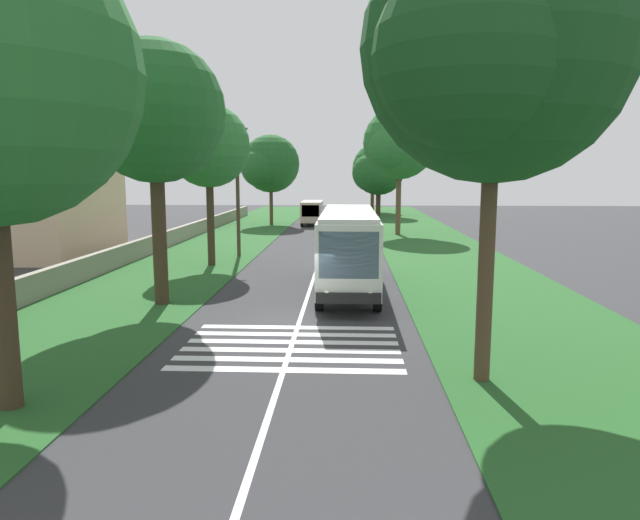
{
  "coord_description": "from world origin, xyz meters",
  "views": [
    {
      "loc": [
        -20.91,
        -1.74,
        5.38
      ],
      "look_at": [
        4.51,
        -0.54,
        1.6
      ],
      "focal_mm": 32.55,
      "sensor_mm": 36.0,
      "label": 1
    }
  ],
  "objects_px": {
    "roadside_tree_left_3": "(207,149)",
    "roadside_tree_right_3": "(377,170)",
    "roadside_tree_left_0": "(154,117)",
    "roadside_building": "(27,198)",
    "roadside_tree_right_1": "(487,58)",
    "trailing_car_0": "(347,234)",
    "coach_bus": "(348,245)",
    "trailing_car_1": "(349,225)",
    "roadside_tree_right_0": "(398,145)",
    "roadside_tree_right_2": "(372,172)",
    "roadside_tree_left_2": "(269,165)",
    "trailing_minibus_0": "(312,210)",
    "utility_pole": "(238,187)"
  },
  "relations": [
    {
      "from": "coach_bus",
      "to": "roadside_tree_left_2",
      "type": "distance_m",
      "value": 36.43
    },
    {
      "from": "trailing_car_1",
      "to": "roadside_tree_left_2",
      "type": "relative_size",
      "value": 0.46
    },
    {
      "from": "coach_bus",
      "to": "roadside_tree_right_2",
      "type": "relative_size",
      "value": 1.31
    },
    {
      "from": "roadside_tree_left_3",
      "to": "roadside_tree_right_1",
      "type": "relative_size",
      "value": 0.8
    },
    {
      "from": "coach_bus",
      "to": "roadside_tree_right_0",
      "type": "height_order",
      "value": "roadside_tree_right_0"
    },
    {
      "from": "trailing_minibus_0",
      "to": "roadside_tree_right_1",
      "type": "relative_size",
      "value": 0.52
    },
    {
      "from": "coach_bus",
      "to": "trailing_car_1",
      "type": "xyz_separation_m",
      "value": [
        27.24,
        -0.06,
        -1.48
      ]
    },
    {
      "from": "roadside_tree_left_2",
      "to": "roadside_tree_right_2",
      "type": "bearing_deg",
      "value": -28.79
    },
    {
      "from": "roadside_tree_left_0",
      "to": "roadside_building",
      "type": "bearing_deg",
      "value": 43.69
    },
    {
      "from": "coach_bus",
      "to": "roadside_tree_right_1",
      "type": "height_order",
      "value": "roadside_tree_right_1"
    },
    {
      "from": "roadside_building",
      "to": "roadside_tree_left_3",
      "type": "bearing_deg",
      "value": -106.05
    },
    {
      "from": "trailing_car_0",
      "to": "roadside_tree_right_2",
      "type": "distance_m",
      "value": 37.55
    },
    {
      "from": "roadside_tree_left_0",
      "to": "roadside_tree_right_3",
      "type": "xyz_separation_m",
      "value": [
        50.99,
        -11.51,
        -1.82
      ]
    },
    {
      "from": "roadside_tree_left_3",
      "to": "roadside_tree_right_2",
      "type": "distance_m",
      "value": 50.43
    },
    {
      "from": "roadside_tree_right_0",
      "to": "roadside_tree_right_2",
      "type": "distance_m",
      "value": 30.94
    },
    {
      "from": "roadside_tree_right_3",
      "to": "roadside_building",
      "type": "relative_size",
      "value": 0.86
    },
    {
      "from": "roadside_tree_left_2",
      "to": "utility_pole",
      "type": "relative_size",
      "value": 1.08
    },
    {
      "from": "trailing_car_1",
      "to": "roadside_tree_right_1",
      "type": "height_order",
      "value": "roadside_tree_right_1"
    },
    {
      "from": "roadside_tree_right_0",
      "to": "roadside_tree_left_3",
      "type": "bearing_deg",
      "value": 145.49
    },
    {
      "from": "roadside_tree_right_3",
      "to": "roadside_building",
      "type": "xyz_separation_m",
      "value": [
        -37.02,
        24.85,
        -2.0
      ]
    },
    {
      "from": "roadside_tree_left_0",
      "to": "roadside_tree_right_2",
      "type": "height_order",
      "value": "roadside_tree_left_0"
    },
    {
      "from": "roadside_tree_left_2",
      "to": "roadside_tree_left_3",
      "type": "xyz_separation_m",
      "value": [
        -27.91,
        -0.11,
        0.56
      ]
    },
    {
      "from": "roadside_tree_right_1",
      "to": "trailing_car_0",
      "type": "bearing_deg",
      "value": 6.4
    },
    {
      "from": "trailing_minibus_0",
      "to": "roadside_tree_right_3",
      "type": "bearing_deg",
      "value": -29.99
    },
    {
      "from": "roadside_tree_left_0",
      "to": "roadside_tree_right_2",
      "type": "distance_m",
      "value": 60.39
    },
    {
      "from": "roadside_tree_left_3",
      "to": "trailing_car_1",
      "type": "bearing_deg",
      "value": -22.54
    },
    {
      "from": "utility_pole",
      "to": "trailing_car_0",
      "type": "bearing_deg",
      "value": -40.12
    },
    {
      "from": "trailing_car_0",
      "to": "roadside_tree_right_1",
      "type": "xyz_separation_m",
      "value": [
        -30.77,
        -3.45,
        7.54
      ]
    },
    {
      "from": "utility_pole",
      "to": "roadside_tree_right_2",
      "type": "bearing_deg",
      "value": -12.98
    },
    {
      "from": "utility_pole",
      "to": "roadside_tree_right_1",
      "type": "bearing_deg",
      "value": -154.9
    },
    {
      "from": "utility_pole",
      "to": "roadside_tree_left_3",
      "type": "bearing_deg",
      "value": 163.94
    },
    {
      "from": "roadside_tree_left_3",
      "to": "roadside_tree_right_3",
      "type": "relative_size",
      "value": 1.0
    },
    {
      "from": "roadside_tree_left_3",
      "to": "roadside_building",
      "type": "distance_m",
      "value": 13.85
    },
    {
      "from": "roadside_tree_right_1",
      "to": "roadside_tree_right_3",
      "type": "height_order",
      "value": "roadside_tree_right_1"
    },
    {
      "from": "coach_bus",
      "to": "roadside_tree_left_3",
      "type": "bearing_deg",
      "value": 48.32
    },
    {
      "from": "coach_bus",
      "to": "trailing_minibus_0",
      "type": "distance_m",
      "value": 35.36
    },
    {
      "from": "trailing_minibus_0",
      "to": "roadside_tree_left_2",
      "type": "relative_size",
      "value": 0.63
    },
    {
      "from": "roadside_tree_right_1",
      "to": "roadside_building",
      "type": "bearing_deg",
      "value": 47.49
    },
    {
      "from": "trailing_car_1",
      "to": "trailing_minibus_0",
      "type": "distance_m",
      "value": 8.84
    },
    {
      "from": "roadside_tree_left_3",
      "to": "roadside_tree_right_0",
      "type": "xyz_separation_m",
      "value": [
        18.24,
        -12.54,
        1.09
      ]
    },
    {
      "from": "trailing_minibus_0",
      "to": "roadside_tree_left_2",
      "type": "xyz_separation_m",
      "value": [
        0.08,
        4.52,
        4.73
      ]
    },
    {
      "from": "roadside_building",
      "to": "trailing_car_0",
      "type": "bearing_deg",
      "value": -68.57
    },
    {
      "from": "roadside_tree_right_2",
      "to": "trailing_car_1",
      "type": "bearing_deg",
      "value": 173.64
    },
    {
      "from": "roadside_tree_left_3",
      "to": "roadside_tree_right_3",
      "type": "height_order",
      "value": "roadside_tree_left_3"
    },
    {
      "from": "trailing_car_0",
      "to": "roadside_tree_right_0",
      "type": "height_order",
      "value": "roadside_tree_right_0"
    },
    {
      "from": "trailing_minibus_0",
      "to": "roadside_tree_left_0",
      "type": "relative_size",
      "value": 0.56
    },
    {
      "from": "roadside_tree_right_2",
      "to": "roadside_building",
      "type": "bearing_deg",
      "value": 151.61
    },
    {
      "from": "roadside_tree_right_0",
      "to": "roadside_tree_right_2",
      "type": "relative_size",
      "value": 1.32
    },
    {
      "from": "trailing_car_1",
      "to": "roadside_tree_right_2",
      "type": "distance_m",
      "value": 29.75
    },
    {
      "from": "trailing_minibus_0",
      "to": "roadside_building",
      "type": "bearing_deg",
      "value": 144.17
    }
  ]
}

